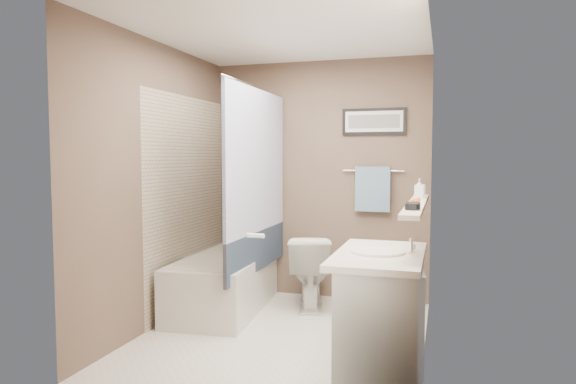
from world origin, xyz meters
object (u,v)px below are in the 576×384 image
(candle_bowl_far, at_px, (413,205))
(soap_bottle, at_px, (419,189))
(hair_brush_front, at_px, (416,201))
(candle_bowl_near, at_px, (412,207))
(glass_jar, at_px, (420,191))
(toilet, at_px, (310,271))
(bathtub, at_px, (225,282))
(vanity, at_px, (380,322))

(candle_bowl_far, relative_size, soap_bottle, 0.58)
(hair_brush_front, height_order, soap_bottle, soap_bottle)
(candle_bowl_near, bearing_deg, hair_brush_front, 90.00)
(glass_jar, bearing_deg, candle_bowl_near, -90.00)
(toilet, distance_m, glass_jar, 1.38)
(toilet, distance_m, candle_bowl_far, 1.91)
(glass_jar, bearing_deg, toilet, 156.58)
(candle_bowl_far, distance_m, glass_jar, 0.96)
(hair_brush_front, bearing_deg, toilet, 132.96)
(bathtub, distance_m, hair_brush_front, 2.16)
(bathtub, xyz_separation_m, hair_brush_front, (1.79, -0.83, 0.89))
(candle_bowl_far, xyz_separation_m, soap_bottle, (0.00, 0.80, 0.06))
(vanity, distance_m, candle_bowl_near, 0.76)
(hair_brush_front, bearing_deg, glass_jar, 90.00)
(vanity, relative_size, soap_bottle, 5.84)
(candle_bowl_near, xyz_separation_m, soap_bottle, (0.00, 0.89, 0.06))
(vanity, height_order, candle_bowl_near, candle_bowl_near)
(bathtub, bearing_deg, candle_bowl_far, -37.23)
(toilet, bearing_deg, candle_bowl_far, 112.64)
(soap_bottle, bearing_deg, vanity, -101.82)
(toilet, relative_size, vanity, 0.78)
(bathtub, relative_size, toilet, 2.14)
(candle_bowl_near, height_order, hair_brush_front, hair_brush_front)
(candle_bowl_near, relative_size, hair_brush_front, 0.41)
(vanity, distance_m, soap_bottle, 1.20)
(bathtub, relative_size, glass_jar, 15.00)
(glass_jar, distance_m, soap_bottle, 0.16)
(candle_bowl_near, height_order, candle_bowl_far, same)
(glass_jar, bearing_deg, hair_brush_front, -90.00)
(hair_brush_front, distance_m, soap_bottle, 0.50)
(toilet, bearing_deg, hair_brush_front, 119.42)
(soap_bottle, bearing_deg, glass_jar, 90.00)
(soap_bottle, bearing_deg, candle_bowl_near, -90.00)
(candle_bowl_far, relative_size, glass_jar, 0.90)
(soap_bottle, bearing_deg, toilet, 149.57)
(candle_bowl_near, height_order, glass_jar, glass_jar)
(bathtub, relative_size, soap_bottle, 9.73)
(vanity, xyz_separation_m, candle_bowl_near, (0.19, -0.01, 0.73))
(bathtub, bearing_deg, toilet, 15.09)
(vanity, bearing_deg, hair_brush_front, 59.69)
(vanity, distance_m, candle_bowl_far, 0.76)
(toilet, relative_size, soap_bottle, 4.54)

